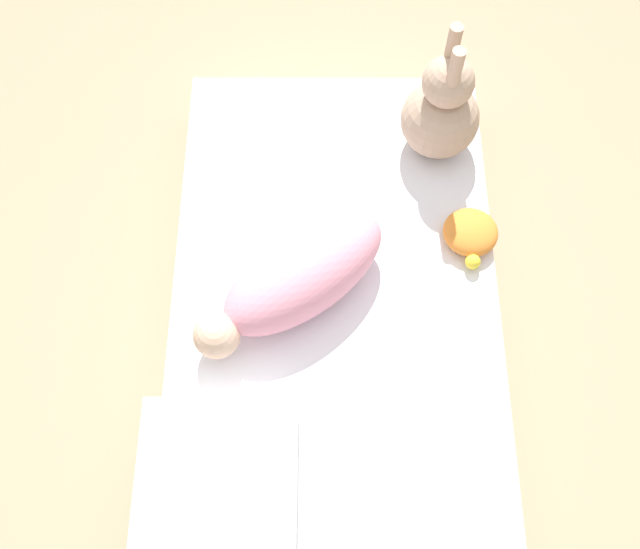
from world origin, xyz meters
name	(u,v)px	position (x,y,z in m)	size (l,w,h in m)	color
ground_plane	(334,315)	(0.00, 0.00, 0.00)	(12.00, 12.00, 0.00)	#9E8466
bed_mattress	(334,298)	(0.00, 0.00, 0.11)	(1.25, 0.78, 0.22)	white
swaddled_baby	(298,277)	(0.03, -0.09, 0.30)	(0.43, 0.48, 0.17)	pink
pillow	(218,479)	(0.48, -0.25, 0.26)	(0.33, 0.33, 0.08)	white
bunny_plush	(442,111)	(-0.40, 0.27, 0.35)	(0.20, 0.20, 0.39)	tan
turtle_plush	(471,233)	(-0.11, 0.33, 0.25)	(0.16, 0.14, 0.06)	orange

